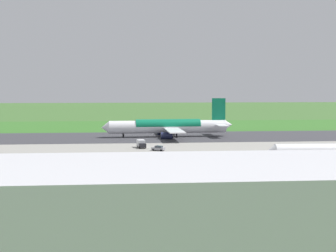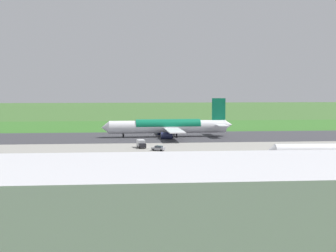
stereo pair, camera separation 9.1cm
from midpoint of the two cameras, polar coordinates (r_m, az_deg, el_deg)
name	(u,v)px [view 1 (the left image)]	position (r m, az deg, el deg)	size (l,w,h in m)	color
ground_plane	(157,137)	(187.06, -1.42, -1.38)	(800.00, 800.00, 0.00)	#3D662D
runway_asphalt	(157,137)	(187.05, -1.42, -1.37)	(600.00, 40.62, 0.06)	#38383D
apron_concrete	(173,166)	(119.51, 0.57, -4.98)	(440.00, 110.00, 0.05)	gray
grass_verge_foreground	(151,127)	(235.53, -2.14, -0.08)	(600.00, 80.00, 0.04)	#346B27
airliner_main	(169,126)	(187.01, 0.10, -0.04)	(54.08, 44.19, 15.88)	white
terminal_building	(111,221)	(49.27, -7.21, -11.66)	(134.64, 18.89, 34.09)	silver
service_truck_baggage	(141,144)	(154.30, -3.37, -2.22)	(3.18, 6.09, 2.65)	black
service_car_followme	(158,148)	(147.08, -1.22, -2.78)	(4.55, 3.62, 1.62)	gray
no_stopping_sign	(176,124)	(233.68, 1.03, 0.30)	(0.60, 0.10, 2.86)	slate
traffic_cone_orange	(163,126)	(236.06, -0.69, 0.00)	(0.40, 0.40, 0.55)	orange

